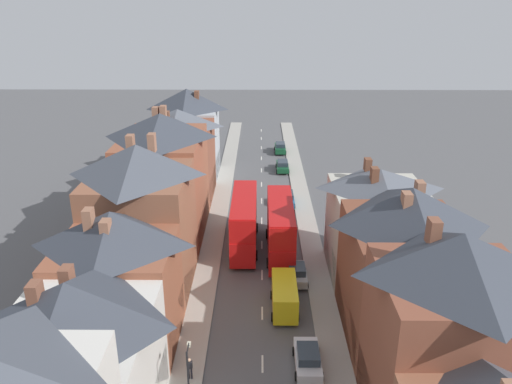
# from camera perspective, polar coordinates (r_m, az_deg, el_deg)

# --- Properties ---
(pavement_left) EXTENTS (2.20, 104.00, 0.14)m
(pavement_left) POSITION_cam_1_polar(r_m,az_deg,el_deg) (53.79, -4.80, -4.98)
(pavement_left) COLOR #A8A399
(pavement_left) RESTS_ON ground
(pavement_right) EXTENTS (2.20, 104.00, 0.14)m
(pavement_right) POSITION_cam_1_polar(r_m,az_deg,el_deg) (53.83, 6.12, -5.01)
(pavement_right) COLOR #A8A399
(pavement_right) RESTS_ON ground
(centre_line_dashes) EXTENTS (0.14, 97.80, 0.01)m
(centre_line_dashes) POSITION_cam_1_polar(r_m,az_deg,el_deg) (51.81, 0.67, -6.06)
(centre_line_dashes) COLOR silver
(centre_line_dashes) RESTS_ON ground
(terrace_row_left) EXTENTS (8.00, 74.09, 13.94)m
(terrace_row_left) POSITION_cam_1_polar(r_m,az_deg,el_deg) (39.30, -14.35, -5.97)
(terrace_row_left) COLOR brown
(terrace_row_left) RESTS_ON ground
(terrace_row_right) EXTENTS (8.00, 46.47, 12.83)m
(terrace_row_right) POSITION_cam_1_polar(r_m,az_deg,el_deg) (30.21, 21.56, -17.68)
(terrace_row_right) COLOR #A36042
(terrace_row_right) RESTS_ON ground
(double_decker_bus_lead) EXTENTS (2.74, 10.80, 5.30)m
(double_decker_bus_lead) POSITION_cam_1_polar(r_m,az_deg,el_deg) (49.10, 2.78, -4.04)
(double_decker_bus_lead) COLOR red
(double_decker_bus_lead) RESTS_ON ground
(double_decker_bus_mid_street) EXTENTS (2.74, 10.80, 5.30)m
(double_decker_bus_mid_street) POSITION_cam_1_polar(r_m,az_deg,el_deg) (50.44, -1.37, -3.31)
(double_decker_bus_mid_street) COLOR red
(double_decker_bus_mid_street) RESTS_ON ground
(car_near_silver) EXTENTS (1.90, 4.33, 1.71)m
(car_near_silver) POSITION_cam_1_polar(r_m,az_deg,el_deg) (82.50, 2.78, 5.09)
(car_near_silver) COLOR #144728
(car_near_silver) RESTS_ON ground
(car_parked_left_a) EXTENTS (1.90, 4.58, 1.58)m
(car_parked_left_a) POSITION_cam_1_polar(r_m,az_deg,el_deg) (73.60, 3.05, 3.03)
(car_parked_left_a) COLOR #144728
(car_parked_left_a) RESTS_ON ground
(car_parked_right_a) EXTENTS (1.90, 4.49, 1.69)m
(car_parked_right_a) POSITION_cam_1_polar(r_m,az_deg,el_deg) (61.38, 3.54, -0.72)
(car_parked_right_a) COLOR #236093
(car_parked_right_a) RESTS_ON ground
(car_parked_left_b) EXTENTS (1.90, 3.88, 1.62)m
(car_parked_left_b) POSITION_cam_1_polar(r_m,az_deg,el_deg) (45.36, 4.67, -9.23)
(car_parked_left_b) COLOR #B7BABF
(car_parked_left_b) RESTS_ON ground
(car_mid_white) EXTENTS (1.90, 4.06, 1.59)m
(car_mid_white) POSITION_cam_1_polar(r_m,az_deg,el_deg) (36.12, 5.94, -18.37)
(car_mid_white) COLOR silver
(car_mid_white) RESTS_ON ground
(delivery_van) EXTENTS (2.20, 5.20, 2.41)m
(delivery_van) POSITION_cam_1_polar(r_m,az_deg,el_deg) (41.29, 3.27, -11.70)
(delivery_van) COLOR yellow
(delivery_van) RESTS_ON ground
(pedestrian_mid_left) EXTENTS (0.36, 0.22, 1.61)m
(pedestrian_mid_left) POSITION_cam_1_polar(r_m,az_deg,el_deg) (35.17, -7.58, -19.25)
(pedestrian_mid_left) COLOR #23232D
(pedestrian_mid_left) RESTS_ON pavement_left
(street_lamp) EXTENTS (0.20, 1.12, 5.50)m
(street_lamp) POSITION_cam_1_polar(r_m,az_deg,el_deg) (30.79, -7.68, -20.79)
(street_lamp) COLOR black
(street_lamp) RESTS_ON ground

